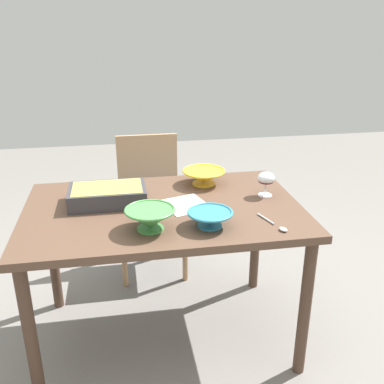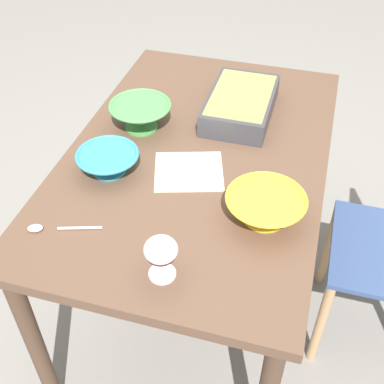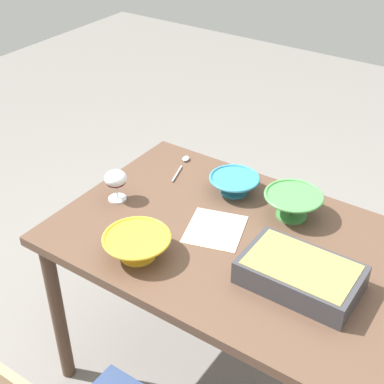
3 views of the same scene
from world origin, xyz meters
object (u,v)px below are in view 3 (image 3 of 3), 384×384
(casserole_dish, at_px, (300,273))
(serving_bowl, at_px, (293,204))
(napkin, at_px, (215,230))
(serving_spoon, at_px, (183,163))
(mixing_bowl, at_px, (234,183))
(wine_glass, at_px, (116,180))
(small_bowl, at_px, (137,245))
(dining_table, at_px, (240,259))

(casserole_dish, bearing_deg, serving_bowl, 119.31)
(casserole_dish, xyz_separation_m, napkin, (-0.38, 0.09, -0.05))
(serving_spoon, bearing_deg, serving_bowl, -7.98)
(mixing_bowl, bearing_deg, casserole_dish, -37.48)
(wine_glass, xyz_separation_m, small_bowl, (0.28, -0.22, -0.04))
(casserole_dish, xyz_separation_m, mixing_bowl, (-0.45, 0.34, -0.01))
(mixing_bowl, xyz_separation_m, serving_bowl, (0.26, -0.02, 0.01))
(dining_table, distance_m, casserole_dish, 0.31)
(dining_table, height_order, casserole_dish, casserole_dish)
(serving_spoon, bearing_deg, casserole_dish, -28.69)
(small_bowl, relative_size, serving_spoon, 1.13)
(casserole_dish, distance_m, small_bowl, 0.55)
(dining_table, xyz_separation_m, small_bowl, (-0.26, -0.27, 0.13))
(mixing_bowl, relative_size, small_bowl, 0.86)
(mixing_bowl, relative_size, napkin, 0.93)
(wine_glass, bearing_deg, mixing_bowl, 40.06)
(casserole_dish, height_order, small_bowl, casserole_dish)
(dining_table, distance_m, serving_bowl, 0.29)
(wine_glass, height_order, casserole_dish, wine_glass)
(small_bowl, bearing_deg, mixing_bowl, 81.65)
(serving_spoon, distance_m, napkin, 0.48)
(napkin, bearing_deg, small_bowl, -118.26)
(wine_glass, distance_m, mixing_bowl, 0.47)
(serving_spoon, bearing_deg, mixing_bowl, -12.05)
(dining_table, distance_m, mixing_bowl, 0.33)
(wine_glass, distance_m, small_bowl, 0.36)
(casserole_dish, distance_m, mixing_bowl, 0.56)
(small_bowl, bearing_deg, serving_spoon, 110.32)
(wine_glass, height_order, mixing_bowl, wine_glass)
(napkin, bearing_deg, mixing_bowl, 105.06)
(small_bowl, bearing_deg, wine_glass, 141.83)
(serving_bowl, distance_m, serving_spoon, 0.56)
(wine_glass, height_order, serving_bowl, wine_glass)
(casserole_dish, xyz_separation_m, serving_bowl, (-0.18, 0.33, 0.01))
(small_bowl, height_order, serving_bowl, serving_bowl)
(dining_table, height_order, mixing_bowl, mixing_bowl)
(serving_bowl, bearing_deg, mixing_bowl, 176.65)
(dining_table, height_order, serving_spoon, serving_spoon)
(casserole_dish, distance_m, serving_bowl, 0.37)
(small_bowl, bearing_deg, casserole_dish, 19.00)
(small_bowl, relative_size, napkin, 1.07)
(dining_table, height_order, small_bowl, small_bowl)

